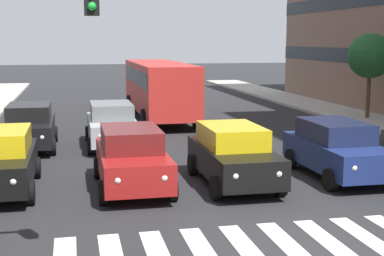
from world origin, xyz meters
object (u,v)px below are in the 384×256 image
at_px(car_row2_1, 29,126).
at_px(bus_behind_traffic, 159,84).
at_px(street_tree_2, 370,56).
at_px(car_3, 132,158).
at_px(car_row2_0, 112,124).
at_px(car_1, 336,149).
at_px(car_2, 233,155).

xyz_separation_m(car_row2_1, bus_behind_traffic, (-6.17, -7.25, 0.97)).
bearing_deg(street_tree_2, car_3, 39.39).
distance_m(car_row2_0, bus_behind_traffic, 8.10).
bearing_deg(car_1, car_3, 0.19).
bearing_deg(bus_behind_traffic, car_3, 78.18).
xyz_separation_m(car_2, bus_behind_traffic, (-0.00, -14.16, 0.97)).
distance_m(car_row2_0, car_row2_1, 3.16).
height_order(car_3, street_tree_2, street_tree_2).
xyz_separation_m(car_3, car_row2_0, (0.10, -6.53, 0.00)).
distance_m(car_row2_0, street_tree_2, 14.64).
xyz_separation_m(car_1, car_2, (3.35, 0.19, 0.00)).
bearing_deg(car_row2_0, street_tree_2, -161.34).
distance_m(car_3, street_tree_2, 17.74).
bearing_deg(car_3, car_2, 176.62).
distance_m(car_1, car_row2_0, 9.11).
distance_m(car_1, car_row2_1, 11.65).
distance_m(car_3, car_row2_1, 7.48).
height_order(car_1, car_row2_0, same).
bearing_deg(bus_behind_traffic, car_row2_1, 49.59).
relative_size(car_row2_1, bus_behind_traffic, 0.42).
bearing_deg(car_3, car_row2_0, -89.16).
relative_size(car_1, bus_behind_traffic, 0.42).
height_order(car_3, car_row2_1, same).
bearing_deg(car_row2_0, bus_behind_traffic, -112.08).
distance_m(car_2, car_row2_1, 9.26).
bearing_deg(car_2, car_1, -176.68).
relative_size(car_row2_1, street_tree_2, 1.01).
relative_size(car_row2_0, bus_behind_traffic, 0.42).
bearing_deg(car_3, bus_behind_traffic, -101.82).
xyz_separation_m(car_row2_1, street_tree_2, (-16.82, -4.42, 2.47)).
bearing_deg(car_row2_1, car_2, 131.80).
bearing_deg(car_2, car_row2_1, -48.20).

